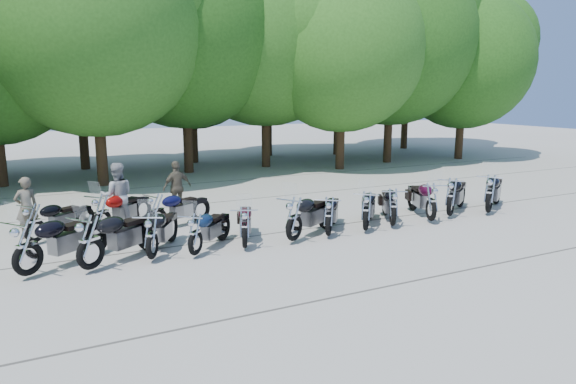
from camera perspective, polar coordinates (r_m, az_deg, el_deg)
name	(u,v)px	position (r m, az deg, el deg)	size (l,w,h in m)	color
ground	(315,246)	(12.80, 3.03, -5.99)	(90.00, 90.00, 0.00)	gray
tree_3	(92,24)	(22.16, -20.91, 17.00)	(8.70, 8.70, 10.67)	#3A2614
tree_4	(184,27)	(24.79, -11.51, 17.50)	(9.13, 9.13, 11.20)	#3A2614
tree_5	(265,34)	(26.27, -2.57, 17.18)	(9.04, 9.04, 11.10)	#3A2614
tree_6	(342,48)	(25.49, 6.01, 15.61)	(8.00, 8.00, 9.82)	#3A2614
tree_7	(391,41)	(28.42, 11.41, 16.14)	(8.79, 8.79, 10.79)	#3A2614
tree_8	(464,61)	(30.98, 19.00, 13.63)	(7.53, 7.53, 9.25)	#3A2614
tree_11	(77,55)	(27.21, -22.39, 13.90)	(7.56, 7.56, 9.28)	#3A2614
tree_12	(191,54)	(28.28, -10.76, 14.84)	(7.88, 7.88, 9.67)	#3A2614
tree_13	(268,52)	(30.95, -2.27, 15.25)	(8.31, 8.31, 10.20)	#3A2614
tree_14	(339,57)	(31.61, 5.63, 14.74)	(8.02, 8.02, 9.84)	#3A2614
tree_15	(408,42)	(35.92, 13.20, 15.97)	(9.67, 9.67, 11.86)	#3A2614
motorcycle_0	(27,246)	(11.67, -27.04, -5.37)	(0.74, 2.44, 1.38)	black
motorcycle_1	(90,241)	(11.52, -21.17, -5.07)	(0.75, 2.45, 1.39)	black
motorcycle_2	(152,235)	(11.85, -14.93, -4.62)	(0.67, 2.20, 1.24)	black
motorcycle_3	(195,233)	(11.94, -10.28, -4.51)	(0.62, 2.05, 1.16)	#0D1D3A
motorcycle_4	(245,226)	(12.32, -4.84, -3.78)	(0.65, 2.12, 1.20)	black
motorcycle_5	(294,217)	(12.82, 0.69, -2.85)	(0.72, 2.37, 1.34)	black
motorcycle_6	(329,215)	(13.34, 4.55, -2.58)	(0.66, 2.16, 1.22)	black
motorcycle_7	(366,210)	(13.97, 8.70, -1.96)	(0.68, 2.25, 1.27)	black
motorcycle_8	(393,206)	(14.58, 11.59, -1.53)	(0.68, 2.23, 1.26)	black
motorcycle_9	(431,201)	(15.37, 15.66, -0.94)	(0.72, 2.35, 1.33)	#30061E
motorcycle_10	(451,196)	(16.16, 17.68, -0.39)	(0.75, 2.45, 1.39)	black
motorcycle_11	(490,192)	(16.99, 21.51, -0.04)	(0.76, 2.51, 1.42)	black
motorcycle_12	(34,222)	(14.22, -26.38, -2.98)	(0.63, 2.07, 1.17)	black
motorcycle_13	(102,213)	(14.37, -19.99, -2.16)	(0.68, 2.23, 1.26)	#790704
motorcycle_14	(157,211)	(14.32, -14.34, -2.01)	(0.64, 2.11, 1.19)	black
rider_0	(26,207)	(14.95, -27.07, -1.53)	(0.59, 0.39, 1.61)	brown
rider_1	(117,196)	(14.96, -18.45, -0.41)	(0.90, 0.70, 1.85)	#9D9D9F
rider_2	(177,187)	(16.37, -12.22, 0.52)	(0.97, 0.40, 1.66)	brown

